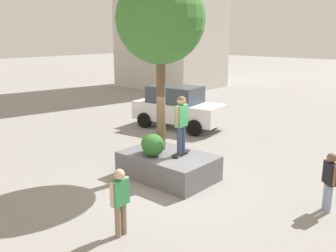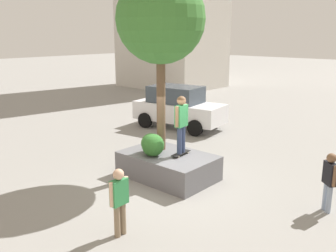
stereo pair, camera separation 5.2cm
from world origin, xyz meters
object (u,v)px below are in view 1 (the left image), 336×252
(plaza_tree, at_px, (161,20))
(pedestrian_crossing, at_px, (120,198))
(passerby_with_bag, at_px, (329,178))
(skateboarder, at_px, (181,121))
(planter_ledge, at_px, (168,166))
(police_car, at_px, (178,107))
(skateboard, at_px, (181,153))

(plaza_tree, xyz_separation_m, pedestrian_crossing, (1.99, -3.54, -3.89))
(passerby_with_bag, bearing_deg, pedestrian_crossing, -125.86)
(skateboarder, bearing_deg, planter_ledge, -152.59)
(skateboarder, bearing_deg, police_car, 130.53)
(planter_ledge, height_order, passerby_with_bag, passerby_with_bag)
(pedestrian_crossing, xyz_separation_m, passerby_with_bag, (3.07, 4.24, -0.02))
(plaza_tree, bearing_deg, skateboarder, -3.61)
(planter_ledge, distance_m, plaza_tree, 4.45)
(passerby_with_bag, bearing_deg, skateboarder, -169.80)
(passerby_with_bag, bearing_deg, police_car, 153.55)
(skateboard, bearing_deg, police_car, 130.53)
(police_car, height_order, passerby_with_bag, police_car)
(planter_ledge, xyz_separation_m, skateboarder, (0.37, 0.19, 1.48))
(police_car, bearing_deg, pedestrian_crossing, -57.67)
(passerby_with_bag, bearing_deg, skateboard, -169.80)
(police_car, relative_size, pedestrian_crossing, 2.85)
(police_car, bearing_deg, passerby_with_bag, -26.45)
(skateboarder, height_order, police_car, skateboarder)
(passerby_with_bag, bearing_deg, planter_ledge, -168.29)
(skateboard, bearing_deg, pedestrian_crossing, -72.30)
(skateboarder, xyz_separation_m, passerby_with_bag, (4.18, 0.75, -0.97))
(pedestrian_crossing, bearing_deg, skateboard, 107.70)
(planter_ledge, distance_m, police_car, 6.43)
(planter_ledge, distance_m, pedestrian_crossing, 3.65)
(police_car, bearing_deg, skateboarder, -49.47)
(skateboard, distance_m, passerby_with_bag, 4.25)
(skateboard, bearing_deg, passerby_with_bag, 10.20)
(skateboarder, bearing_deg, passerby_with_bag, 10.20)
(planter_ledge, height_order, skateboard, skateboard)
(police_car, relative_size, passerby_with_bag, 2.90)
(skateboarder, relative_size, passerby_with_bag, 1.14)
(plaza_tree, relative_size, pedestrian_crossing, 3.43)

